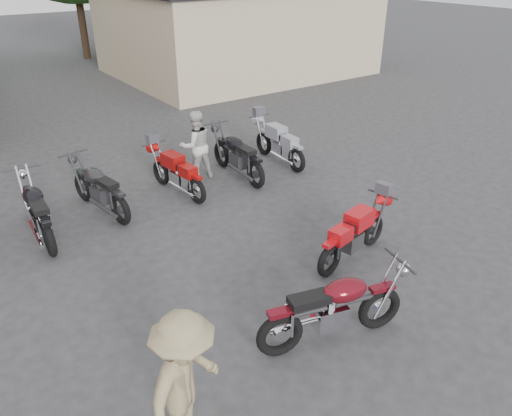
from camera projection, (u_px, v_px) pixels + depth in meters
ground at (316, 321)px, 7.38m from camera, size 90.00×90.00×0.00m
stucco_building at (236, 31)px, 21.82m from camera, size 10.00×8.00×3.50m
vintage_motorcycle at (336, 304)px, 6.75m from camera, size 2.24×1.21×1.24m
sportbike at (355, 232)px, 8.64m from camera, size 1.97×0.98×1.09m
helmet at (289, 318)px, 7.26m from camera, size 0.26×0.26×0.23m
person_light at (196, 145)px, 11.67m from camera, size 0.85×0.69×1.65m
person_tan at (186, 386)px, 5.11m from camera, size 1.35×1.19×1.81m
row_bike_2 at (36, 208)px, 9.30m from camera, size 0.79×2.13×1.22m
row_bike_3 at (98, 186)px, 10.22m from camera, size 1.01×2.14×1.19m
row_bike_4 at (177, 171)px, 11.05m from camera, size 0.87×1.95×1.09m
row_bike_5 at (237, 152)px, 11.86m from camera, size 0.76×2.14×1.23m
row_bike_6 at (279, 141)px, 12.66m from camera, size 0.72×2.00×1.15m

